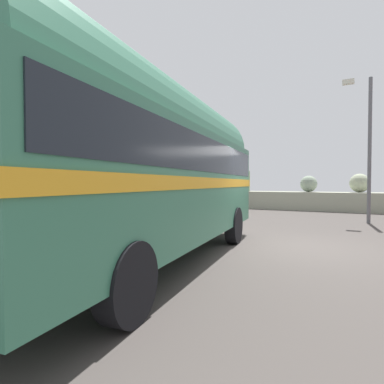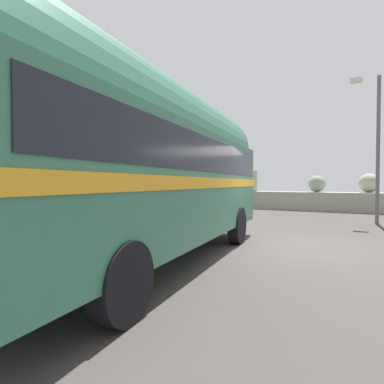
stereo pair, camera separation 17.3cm
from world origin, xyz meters
name	(u,v)px [view 2 (the right image)]	position (x,y,z in m)	size (l,w,h in m)	color
ground	(297,248)	(0.00, 0.00, 0.01)	(32.00, 26.00, 0.02)	#433D3A
breakwater	(345,199)	(0.09, 11.79, 0.70)	(31.36, 2.31, 2.48)	gray
vintage_coach	(151,162)	(-2.19, -3.04, 2.05)	(3.62, 8.84, 3.70)	black
lamp_post	(375,140)	(1.60, 6.26, 3.31)	(1.08, 0.31, 5.81)	#5B5B60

